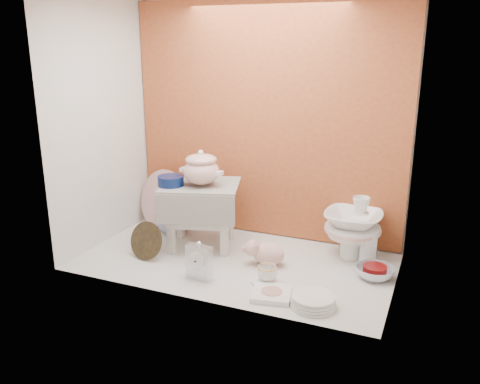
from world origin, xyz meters
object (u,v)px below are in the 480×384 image
Objects in this scene: mantel_clock at (199,261)px; crystal_bowl at (375,273)px; soup_tureen at (201,168)px; plush_pig at (268,253)px; blue_white_vase at (174,213)px; porcelain_tower at (353,227)px; dinner_plate_stack at (313,301)px; step_stool at (201,215)px; floral_platter at (162,200)px; gold_rim_teacup at (267,273)px.

mantel_clock is 0.95m from crystal_bowl.
soup_tureen is 0.64m from plush_pig.
porcelain_tower is at bearing 2.11° from blue_white_vase.
dinner_plate_stack is 0.59× the size of porcelain_tower.
step_stool is 1.09m from crystal_bowl.
dinner_plate_stack is at bearing -27.96° from floral_platter.
step_stool is 0.47m from mantel_clock.
porcelain_tower is at bearing 36.24° from plush_pig.
soup_tureen is 1.07× the size of plush_pig.
porcelain_tower is at bearing 0.14° from floral_platter.
floral_platter reaches higher than dinner_plate_stack.
crystal_bowl is at bearing 61.98° from dinner_plate_stack.
mantel_clock is 0.56× the size of porcelain_tower.
plush_pig is at bearing -18.28° from blue_white_vase.
plush_pig is at bearing -29.24° from step_stool.
mantel_clock is 1.03× the size of crystal_bowl.
porcelain_tower reaches higher than gold_rim_teacup.
crystal_bowl is at bearing 29.63° from mantel_clock.
gold_rim_teacup is (0.95, -0.51, -0.15)m from floral_platter.
gold_rim_teacup is (0.53, -0.29, -0.46)m from soup_tureen.
floral_platter is 1.09m from gold_rim_teacup.
porcelain_tower is (0.35, 0.51, 0.14)m from gold_rim_teacup.
step_stool is at bearing 169.15° from plush_pig.
soup_tureen is at bearing -27.96° from floral_platter.
step_stool is 2.06× the size of dinner_plate_stack.
crystal_bowl is at bearing -0.40° from soup_tureen.
dinner_plate_stack is (0.82, -0.44, -0.49)m from soup_tureen.
plush_pig is (0.77, -0.25, -0.06)m from blue_white_vase.
crystal_bowl is (1.07, -0.03, -0.17)m from step_stool.
plush_pig reaches higher than gold_rim_teacup.
floral_platter reaches higher than porcelain_tower.
dinner_plate_stack is at bearing 1.73° from mantel_clock.
soup_tureen is 2.42× the size of gold_rim_teacup.
floral_platter is 0.86m from mantel_clock.
dinner_plate_stack is at bearing -27.97° from soup_tureen.
plush_pig is at bearing 134.91° from dinner_plate_stack.
soup_tureen is 0.57m from floral_platter.
gold_rim_teacup is at bearing -151.71° from crystal_bowl.
soup_tureen is at bearing -165.56° from porcelain_tower.
floral_platter reaches higher than plush_pig.
mantel_clock reaches higher than dinner_plate_stack.
soup_tureen reaches higher than plush_pig.
crystal_bowl reaches higher than dinner_plate_stack.
gold_rim_teacup is at bearing -124.15° from porcelain_tower.
floral_platter reaches higher than blue_white_vase.
step_stool is at bearing 150.29° from gold_rim_teacup.
blue_white_vase is at bearing 172.07° from crystal_bowl.
step_stool reaches higher than dinner_plate_stack.
step_stool reaches higher than crystal_bowl.
step_stool is 1.12× the size of floral_platter.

